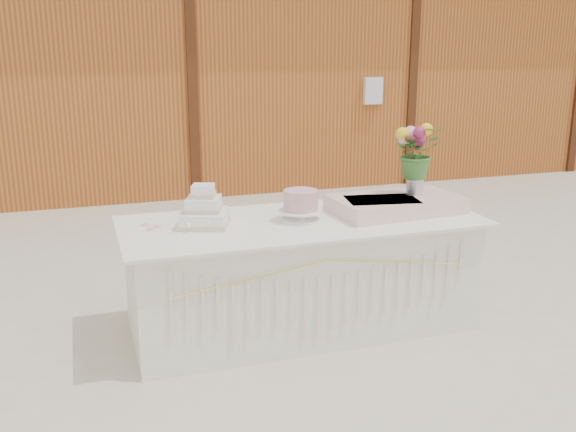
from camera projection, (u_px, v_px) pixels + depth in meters
The scene contains 9 objects.
ground at pixel (301, 326), 4.47m from camera, with size 80.00×80.00×0.00m, color beige.
barn at pixel (167, 59), 9.53m from camera, with size 12.60×4.60×3.30m.
cake_table at pixel (302, 274), 4.37m from camera, with size 2.40×1.00×0.77m.
wedding_cake at pixel (204, 212), 4.12m from camera, with size 0.39×0.39×0.27m.
pink_cake_stand at pixel (301, 204), 4.22m from camera, with size 0.29×0.29×0.21m.
satin_runner at pixel (396, 204), 4.46m from camera, with size 0.88×0.51×0.11m, color beige.
flower_vase at pixel (415, 183), 4.49m from camera, with size 0.12×0.12×0.16m, color silver.
bouquet at pixel (417, 145), 4.42m from camera, with size 0.33×0.28×0.36m, color #3C702D.
loose_flowers at pixel (148, 226), 4.10m from camera, with size 0.12×0.29×0.02m, color pink, non-canonical shape.
Camera 1 is at (-1.38, -3.88, 1.91)m, focal length 40.00 mm.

